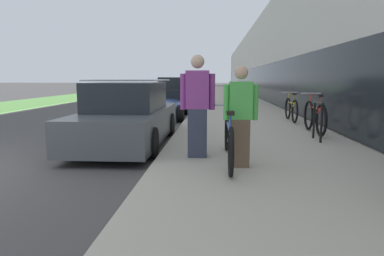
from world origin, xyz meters
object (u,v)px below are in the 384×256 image
(tandem_bicycle, at_px, (228,139))
(vintage_roadster_curbside, at_px, (163,107))
(person_bystander, at_px, (198,106))
(cruiser_bike_nearest, at_px, (315,117))
(parked_sedan_curbside, at_px, (128,117))
(person_rider, at_px, (240,117))
(cruiser_bike_middle, at_px, (291,109))
(bike_rack_hoop, at_px, (318,117))
(parked_sedan_far, at_px, (176,93))

(tandem_bicycle, bearing_deg, vintage_roadster_curbside, 106.68)
(person_bystander, distance_m, cruiser_bike_nearest, 3.95)
(parked_sedan_curbside, relative_size, vintage_roadster_curbside, 1.01)
(tandem_bicycle, distance_m, parked_sedan_curbside, 2.98)
(person_rider, distance_m, parked_sedan_curbside, 3.32)
(cruiser_bike_middle, bearing_deg, person_rider, -109.24)
(person_bystander, bearing_deg, parked_sedan_curbside, 134.20)
(bike_rack_hoop, xyz_separation_m, parked_sedan_curbside, (-4.20, -0.04, -0.02))
(person_bystander, relative_size, cruiser_bike_middle, 1.02)
(person_rider, bearing_deg, vintage_roadster_curbside, 107.17)
(cruiser_bike_middle, bearing_deg, cruiser_bike_nearest, -89.06)
(cruiser_bike_middle, distance_m, vintage_roadster_curbside, 4.81)
(person_rider, xyz_separation_m, bike_rack_hoop, (1.86, 2.37, -0.26))
(bike_rack_hoop, height_order, vintage_roadster_curbside, bike_rack_hoop)
(person_bystander, xyz_separation_m, bike_rack_hoop, (2.54, 1.75, -0.37))
(parked_sedan_far, bearing_deg, bike_rack_hoop, -67.82)
(person_bystander, bearing_deg, parked_sedan_far, 98.20)
(cruiser_bike_middle, bearing_deg, parked_sedan_far, 122.31)
(tandem_bicycle, relative_size, parked_sedan_far, 0.61)
(person_bystander, bearing_deg, person_rider, -42.13)
(parked_sedan_curbside, bearing_deg, person_rider, -44.77)
(cruiser_bike_middle, xyz_separation_m, parked_sedan_far, (-4.51, 7.13, 0.17))
(person_bystander, bearing_deg, vintage_roadster_curbside, 103.45)
(person_rider, height_order, vintage_roadster_curbside, person_rider)
(cruiser_bike_nearest, relative_size, vintage_roadster_curbside, 0.43)
(person_rider, bearing_deg, cruiser_bike_nearest, 58.53)
(parked_sedan_far, bearing_deg, vintage_roadster_curbside, -89.08)
(cruiser_bike_nearest, distance_m, parked_sedan_far, 10.61)
(parked_sedan_curbside, height_order, vintage_roadster_curbside, parked_sedan_curbside)
(person_rider, relative_size, parked_sedan_curbside, 0.36)
(tandem_bicycle, distance_m, bike_rack_hoop, 2.89)
(parked_sedan_curbside, bearing_deg, person_bystander, -45.80)
(person_bystander, xyz_separation_m, parked_sedan_curbside, (-1.66, 1.71, -0.39))
(bike_rack_hoop, distance_m, parked_sedan_far, 11.46)
(person_rider, xyz_separation_m, person_bystander, (-0.69, 0.62, 0.10))
(person_bystander, bearing_deg, cruiser_bike_nearest, 45.09)
(tandem_bicycle, height_order, cruiser_bike_middle, cruiser_bike_middle)
(cruiser_bike_middle, distance_m, parked_sedan_far, 8.44)
(cruiser_bike_nearest, xyz_separation_m, vintage_roadster_curbside, (-4.47, 4.32, -0.14))
(bike_rack_hoop, bearing_deg, cruiser_bike_nearest, 77.69)
(parked_sedan_curbside, bearing_deg, tandem_bicycle, -42.77)
(person_rider, bearing_deg, tandem_bicycle, 117.97)
(parked_sedan_curbside, bearing_deg, cruiser_bike_nearest, 13.60)
(cruiser_bike_nearest, bearing_deg, cruiser_bike_middle, 90.94)
(bike_rack_hoop, xyz_separation_m, parked_sedan_far, (-4.33, 10.61, 0.04))
(parked_sedan_curbside, distance_m, vintage_roadster_curbside, 5.39)
(person_bystander, height_order, bike_rack_hoop, person_bystander)
(tandem_bicycle, xyz_separation_m, bike_rack_hoop, (2.02, 2.06, 0.13))
(tandem_bicycle, distance_m, vintage_roadster_curbside, 7.74)
(person_rider, xyz_separation_m, parked_sedan_far, (-2.47, 12.98, -0.22))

